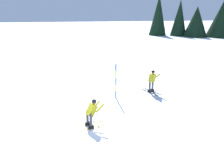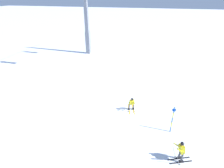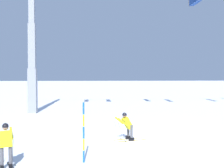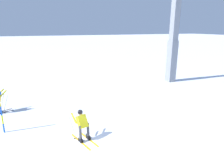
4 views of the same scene
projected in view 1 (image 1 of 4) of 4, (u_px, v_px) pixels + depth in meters
name	position (u px, v px, depth m)	size (l,w,h in m)	color
ground_plane	(86.00, 132.00, 10.70)	(260.00, 260.00, 0.00)	white
skier_carving_main	(92.00, 111.00, 10.99)	(1.79, 1.04, 1.59)	yellow
trail_marker_pole	(116.00, 80.00, 14.57)	(0.07, 0.28, 2.35)	blue
skier_distant_uphill	(152.00, 79.00, 15.73)	(1.01, 1.62, 1.69)	black
tree_line_ridge	(219.00, 19.00, 48.66)	(23.70, 23.85, 9.62)	black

